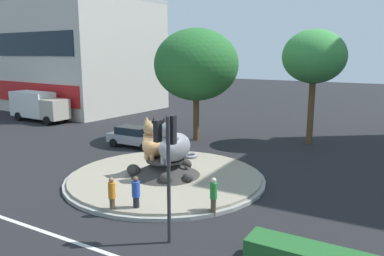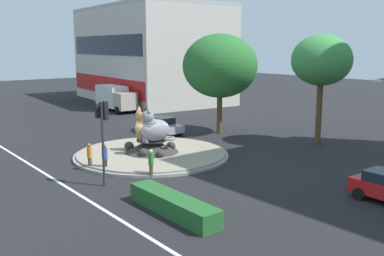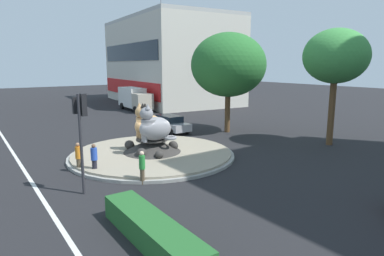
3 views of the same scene
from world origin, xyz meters
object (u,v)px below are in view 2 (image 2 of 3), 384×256
Objects in this scene: cat_statue_grey at (154,129)px; pedestrian_blue_shirt at (105,157)px; pedestrian_orange_shirt at (90,156)px; traffic_light_mast at (103,124)px; pedestrian_green_shirt at (151,163)px; hatchback_near_shophouse at (162,125)px; shophouse_block at (150,54)px; delivery_box_truck at (115,98)px; second_tree_near_tower at (220,66)px; broadleaf_tree_behind_island at (322,61)px; cat_statue_calico at (146,126)px.

cat_statue_grey is 1.48× the size of pedestrian_blue_shirt.
pedestrian_orange_shirt is 1.00× the size of pedestrian_blue_shirt.
traffic_light_mast reaches higher than cat_statue_grey.
pedestrian_green_shirt reaches higher than pedestrian_blue_shirt.
shophouse_block is at bearing 148.29° from hatchback_near_shophouse.
delivery_box_truck is (-26.08, 14.84, -1.92)m from traffic_light_mast.
shophouse_block is at bearing 127.17° from delivery_box_truck.
hatchback_near_shophouse is at bearing 134.71° from pedestrian_orange_shirt.
cat_statue_grey reaches higher than pedestrian_green_shirt.
second_tree_near_tower is at bearing -150.49° from cat_statue_grey.
broadleaf_tree_behind_island reaches higher than hatchback_near_shophouse.
broadleaf_tree_behind_island reaches higher than cat_statue_calico.
traffic_light_mast is 4.37m from pedestrian_orange_shirt.
pedestrian_green_shirt is at bearing -89.84° from pedestrian_blue_shirt.
pedestrian_blue_shirt is (0.80, 0.66, -0.02)m from pedestrian_orange_shirt.
second_tree_near_tower is at bearing -6.42° from pedestrian_blue_shirt.
pedestrian_green_shirt is (5.24, -3.01, -1.16)m from cat_statue_calico.
second_tree_near_tower is (-2.79, 9.61, 3.98)m from cat_statue_calico.
second_tree_near_tower is 7.43m from hatchback_near_shophouse.
delivery_box_truck reaches higher than pedestrian_green_shirt.
second_tree_near_tower is at bearing 4.47° from delivery_box_truck.
pedestrian_orange_shirt is at bearing -29.47° from delivery_box_truck.
traffic_light_mast is at bearing 113.16° from pedestrian_green_shirt.
cat_statue_calico is at bearing -93.49° from cat_statue_grey.
shophouse_block is 33.73m from broadleaf_tree_behind_island.
cat_statue_grey is at bearing -66.98° from second_tree_near_tower.
cat_statue_calico is at bearing 115.44° from pedestrian_orange_shirt.
cat_statue_grey is 0.10× the size of shophouse_block.
hatchback_near_shophouse is at bearing -121.37° from cat_statue_grey.
broadleaf_tree_behind_island is 5.02× the size of pedestrian_orange_shirt.
cat_statue_calico is 0.28× the size of broadleaf_tree_behind_island.
pedestrian_orange_shirt is at bearing 6.13° from cat_statue_grey.
cat_statue_grey is (1.39, -0.25, 0.03)m from cat_statue_calico.
pedestrian_green_shirt is 1.01× the size of pedestrian_orange_shirt.
cat_statue_grey reaches higher than cat_statue_calico.
pedestrian_orange_shirt is 1.04m from pedestrian_blue_shirt.
shophouse_block is at bearing -116.00° from cat_statue_grey.
cat_statue_grey reaches higher than hatchback_near_shophouse.
hatchback_near_shophouse is at bearing -137.76° from cat_statue_calico.
pedestrian_green_shirt is (0.44, 2.85, -2.60)m from traffic_light_mast.
cat_statue_calico is 0.95× the size of cat_statue_grey.
second_tree_near_tower reaches higher than delivery_box_truck.
pedestrian_orange_shirt is (4.16, -14.78, -5.15)m from second_tree_near_tower.
cat_statue_grey reaches higher than pedestrian_blue_shirt.
traffic_light_mast reaches higher than cat_statue_calico.
delivery_box_truck is at bearing -178.04° from second_tree_near_tower.
broadleaf_tree_behind_island is 5.04× the size of pedestrian_blue_shirt.
pedestrian_orange_shirt is at bearing 9.80° from cat_statue_calico.
shophouse_block is at bearing 52.16° from traffic_light_mast.
cat_statue_grey is 0.29× the size of broadleaf_tree_behind_island.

